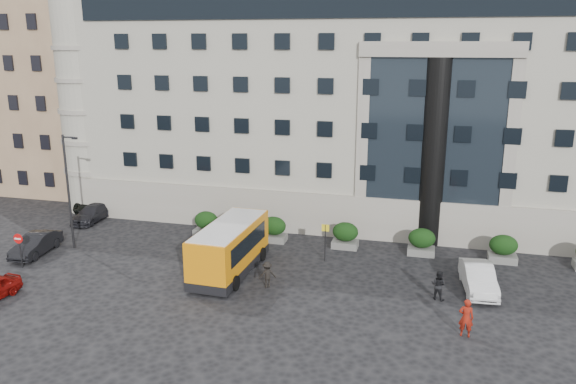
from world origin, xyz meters
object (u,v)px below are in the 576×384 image
at_px(hedge_d, 422,241).
at_px(parked_car_b, 36,244).
at_px(no_entry_sign, 19,244).
at_px(minibus, 230,246).
at_px(street_lamp, 69,188).
at_px(pedestrian_a, 466,318).
at_px(hedge_a, 206,223).
at_px(pedestrian_b, 438,285).
at_px(hedge_b, 274,229).
at_px(parked_car_c, 92,213).
at_px(pedestrian_c, 267,275).
at_px(red_truck, 157,176).
at_px(hedge_c, 345,235).
at_px(white_taxi, 478,278).
at_px(hedge_e, 503,248).
at_px(parked_car_d, 100,200).
at_px(bus_stop_sign, 325,236).

height_order(hedge_d, parked_car_b, hedge_d).
distance_m(no_entry_sign, minibus, 13.39).
distance_m(no_entry_sign, parked_car_b, 2.64).
relative_size(no_entry_sign, minibus, 0.31).
xyz_separation_m(street_lamp, pedestrian_a, (25.94, -5.86, -3.39)).
bearing_deg(hedge_a, pedestrian_b, -22.11).
bearing_deg(hedge_b, parked_car_b, -156.51).
bearing_deg(minibus, parked_car_c, 155.98).
distance_m(parked_car_c, pedestrian_a, 30.53).
distance_m(hedge_a, pedestrian_a, 20.92).
xyz_separation_m(hedge_b, parked_car_c, (-15.46, 0.89, -0.30)).
bearing_deg(pedestrian_b, pedestrian_c, 28.02).
bearing_deg(red_truck, parked_car_b, -88.69).
bearing_deg(hedge_b, hedge_d, 0.00).
relative_size(hedge_c, street_lamp, 0.23).
xyz_separation_m(parked_car_b, white_taxi, (28.67, 1.48, 0.06)).
bearing_deg(hedge_e, parked_car_d, 173.06).
relative_size(parked_car_b, white_taxi, 0.93).
bearing_deg(pedestrian_a, bus_stop_sign, -39.82).
relative_size(hedge_b, no_entry_sign, 0.79).
bearing_deg(parked_car_d, parked_car_b, -85.16).
bearing_deg(street_lamp, minibus, -6.27).
height_order(no_entry_sign, parked_car_d, no_entry_sign).
height_order(hedge_e, red_truck, red_truck).
relative_size(hedge_c, parked_car_d, 0.33).
bearing_deg(hedge_a, parked_car_d, 161.09).
bearing_deg(pedestrian_b, hedge_b, -7.63).
relative_size(no_entry_sign, parked_car_b, 0.54).
bearing_deg(hedge_a, street_lamp, -148.84).
xyz_separation_m(hedge_e, red_truck, (-30.29, 10.62, 0.59)).
bearing_deg(pedestrian_b, parked_car_c, 7.01).
relative_size(white_taxi, pedestrian_c, 2.94).
bearing_deg(parked_car_b, white_taxi, -2.41).
relative_size(hedge_c, pedestrian_a, 0.94).
bearing_deg(parked_car_b, hedge_d, 9.01).
relative_size(minibus, red_truck, 1.36).
height_order(hedge_d, parked_car_c, hedge_d).
xyz_separation_m(hedge_a, pedestrian_a, (18.00, -10.66, 0.05)).
relative_size(hedge_d, parked_car_d, 0.33).
bearing_deg(minibus, hedge_e, 22.17).
relative_size(hedge_a, red_truck, 0.33).
bearing_deg(no_entry_sign, pedestrian_c, 4.24).
xyz_separation_m(hedge_c, no_entry_sign, (-19.40, -8.84, 0.72)).
height_order(bus_stop_sign, red_truck, red_truck).
relative_size(hedge_d, red_truck, 0.33).
distance_m(hedge_d, white_taxi, 6.03).
relative_size(bus_stop_sign, parked_car_d, 0.45).
height_order(parked_car_b, pedestrian_c, pedestrian_c).
relative_size(parked_car_c, pedestrian_c, 2.74).
relative_size(hedge_b, pedestrian_b, 1.07).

